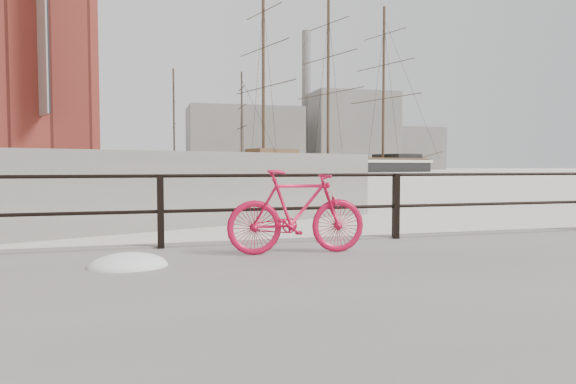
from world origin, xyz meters
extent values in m
plane|color=white|center=(0.00, 0.00, 0.00)|extent=(400.00, 400.00, 0.00)
imported|color=#C20C35|center=(-5.34, -1.04, 0.88)|extent=(1.78, 0.37, 1.07)
ellipsoid|color=white|center=(-7.38, -1.35, 0.50)|extent=(0.86, 0.68, 0.31)
cube|color=gray|center=(20.00, 140.00, 9.00)|extent=(32.00, 18.00, 18.00)
cube|color=gray|center=(55.00, 145.00, 12.00)|extent=(26.00, 20.00, 24.00)
cube|color=gray|center=(78.00, 150.00, 7.00)|extent=(20.00, 16.00, 14.00)
cylinder|color=gray|center=(42.00, 150.00, 22.00)|extent=(2.80, 2.80, 44.00)
camera|label=1|loc=(-7.16, -7.25, 1.48)|focal=32.00mm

